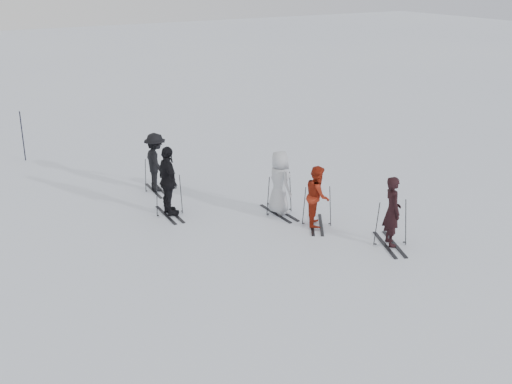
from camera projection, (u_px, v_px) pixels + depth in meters
ground at (275, 239)px, 16.89m from camera, size 120.00×120.00×0.00m
skier_near_dark at (392, 212)px, 16.21m from camera, size 0.66×0.78×1.82m
skier_red at (317, 197)px, 17.48m from camera, size 0.98×1.03×1.68m
skier_grey at (280, 183)px, 18.29m from camera, size 0.59×0.91×1.84m
skier_uphill_left at (168, 182)px, 18.14m from camera, size 0.56×1.20×2.01m
skier_uphill_far at (156, 163)px, 20.12m from camera, size 0.77×1.24×1.85m
skis_near_dark at (391, 222)px, 16.31m from camera, size 1.94×1.50×1.26m
skis_red at (317, 205)px, 17.57m from camera, size 1.81×1.59×1.17m
skis_grey at (279, 193)px, 18.39m from camera, size 1.69×0.91×1.23m
skis_uphill_left at (169, 196)px, 18.28m from camera, size 1.67×0.95×1.18m
skis_uphill_far at (156, 173)px, 20.23m from camera, size 1.64×0.95×1.15m
piste_marker at (23, 136)px, 23.23m from camera, size 0.04×0.04×1.83m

